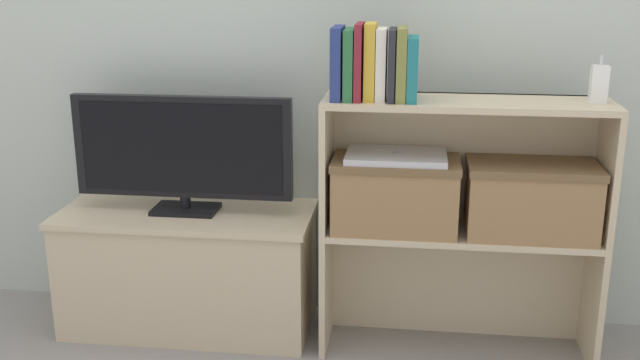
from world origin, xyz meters
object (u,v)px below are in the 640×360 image
Objects in this scene: book_ivory at (381,64)px; book_forest at (350,64)px; laptop at (396,156)px; book_navy at (338,63)px; book_charcoal at (392,65)px; book_mustard at (370,62)px; book_teal at (413,69)px; storage_basket_left at (395,191)px; tv at (183,150)px; book_olive at (402,64)px; book_maroon at (359,62)px; storage_basket_right at (531,196)px; baby_monitor at (599,84)px; tv_stand at (189,269)px.

book_forest is at bearing 180.00° from book_ivory.
book_navy is at bearing -175.15° from laptop.
book_mustard is at bearing 180.00° from book_charcoal.
book_forest is 0.10m from book_ivory.
book_navy is 1.03× the size of book_forest.
storage_basket_left is at bearing 159.51° from book_teal.
book_olive is at bearing -6.53° from tv.
laptop is at bearing 10.39° from book_mustard.
book_maroon is 0.13m from book_olive.
book_forest is 0.93× the size of book_maroon.
book_charcoal is 0.54× the size of storage_basket_right.
book_olive is (0.13, 0.00, -0.01)m from book_maroon.
baby_monitor is (0.55, 0.03, -0.04)m from book_teal.
tv is at bearing 174.63° from laptop.
tv is 3.46× the size of book_charcoal.
tv reaches higher than storage_basket_right.
book_teal is at bearing 0.00° from book_charcoal.
book_charcoal is at bearing -141.42° from storage_basket_left.
book_maroon is at bearing -177.54° from baby_monitor.
book_ivory is 0.41m from storage_basket_left.
laptop is (-0.42, -0.00, 0.12)m from storage_basket_right.
book_maroon reaches higher than tv.
book_olive reaches higher than laptop.
laptop is (0.02, 0.02, -0.29)m from book_charcoal.
storage_basket_left is at bearing 7.48° from book_maroon.
book_maroon is 0.03m from book_mustard.
book_olive is (0.73, -0.08, 0.31)m from tv.
book_olive is 1.14× the size of book_teal.
book_charcoal is 0.68× the size of laptop.
book_mustard is 1.20× the size of book_teal.
book_maroon is 0.43m from storage_basket_left.
book_teal is 0.48× the size of storage_basket_right.
book_teal is at bearing -20.49° from laptop.
tv_stand is at bearing 174.50° from laptop.
book_forest is at bearing -173.95° from laptop.
book_forest is at bearing -173.95° from storage_basket_left.
book_charcoal reaches higher than storage_basket_left.
book_olive is (0.16, 0.00, 0.00)m from book_forest.
book_maroon reaches higher than book_teal.
book_olive is at bearing 0.00° from book_ivory.
tv is at bearing 172.86° from book_ivory.
book_navy is at bearing 180.00° from book_olive.
book_teal is (0.03, 0.00, -0.01)m from book_olive.
book_navy is 0.95× the size of book_maroon.
tv_stand is 1.17× the size of tv.
book_olive reaches higher than tv_stand.
book_teal is at bearing -177.63° from storage_basket_right.
book_teal is at bearing 0.00° from book_navy.
book_maroon is 1.05× the size of book_olive.
tv is at bearing 176.62° from storage_basket_right.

